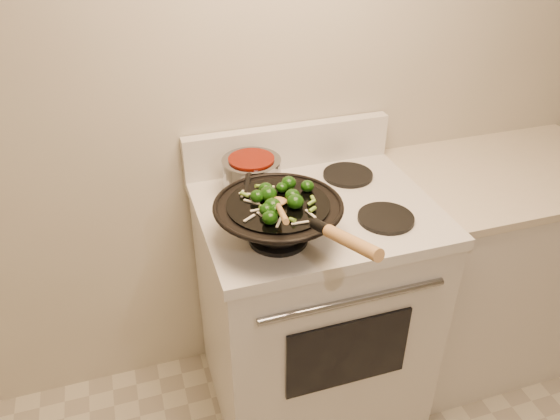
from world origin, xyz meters
name	(u,v)px	position (x,y,z in m)	size (l,w,h in m)	color
stove	(312,306)	(-0.28, 1.17, 0.47)	(0.78, 0.67, 1.08)	white
counter_unit	(489,264)	(0.53, 1.20, 0.46)	(0.90, 0.62, 0.91)	white
wok	(279,219)	(-0.46, 1.02, 1.00)	(0.38, 0.63, 0.23)	black
stirfry	(278,198)	(-0.46, 1.02, 1.07)	(0.25, 0.24, 0.04)	#103508
wooden_spoon	(279,207)	(-0.48, 0.95, 1.09)	(0.09, 0.28, 0.11)	#AF7D45
saucepan	(252,174)	(-0.46, 1.32, 0.99)	(0.20, 0.31, 0.12)	gray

